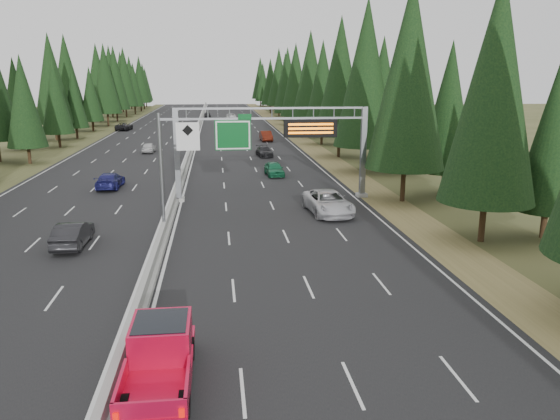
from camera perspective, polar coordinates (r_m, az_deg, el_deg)
The scene contains 19 objects.
road at distance 91.42m, azimuth -8.96°, elevation 7.08°, with size 32.00×260.00×0.08m, color black.
shoulder_right at distance 92.45m, azimuth 2.21°, elevation 7.30°, with size 3.60×260.00×0.06m, color olive.
shoulder_left at distance 93.82m, azimuth -19.96°, elevation 6.59°, with size 3.60×260.00×0.06m, color #39411E.
median_barrier at distance 91.38m, azimuth -8.97°, elevation 7.31°, with size 0.70×260.00×0.85m.
sign_gantry at distance 46.23m, azimuth -0.04°, elevation 7.46°, with size 16.75×0.98×7.80m.
hov_sign_pole at distance 36.29m, azimuth -11.41°, elevation 4.61°, with size 2.80×0.50×8.00m.
tree_row_right at distance 80.84m, azimuth 6.45°, elevation 13.09°, with size 12.37×243.29×18.94m.
tree_row_left at distance 94.77m, azimuth -22.96°, elevation 12.13°, with size 11.63×243.16×18.80m.
silver_minivan at distance 41.99m, azimuth 5.05°, elevation 0.80°, with size 2.90×6.30×1.75m, color silver.
red_pickup at distance 19.76m, azimuth -12.39°, elevation -14.11°, with size 2.15×6.02×1.96m.
car_ahead_green at distance 58.26m, azimuth -0.61°, elevation 4.33°, with size 1.74×4.33×1.48m, color #17643E.
car_ahead_dkred at distance 90.73m, azimuth -1.47°, elevation 7.73°, with size 1.73×4.95×1.63m, color #4D150B.
car_ahead_dkgrey at distance 72.80m, azimuth -1.66°, elevation 6.14°, with size 1.83×4.50×1.31m, color black.
car_ahead_white at distance 139.98m, azimuth -5.12°, elevation 9.73°, with size 2.34×5.08×1.41m, color silver.
car_ahead_far at distance 146.82m, azimuth -7.60°, elevation 9.85°, with size 1.69×4.20×1.43m, color black.
car_onc_near at distance 36.10m, azimuth -20.85°, elevation -2.37°, with size 1.64×4.70×1.55m, color black.
car_onc_blue at distance 54.04m, azimuth -17.34°, elevation 2.97°, with size 2.08×5.11×1.48m, color navy.
car_onc_white at distance 78.73m, azimuth -13.55°, elevation 6.37°, with size 1.67×4.14×1.41m, color #B8B8B8.
car_onc_far at distance 113.85m, azimuth -15.98°, elevation 8.40°, with size 2.54×5.51×1.53m, color black.
Camera 1 is at (3.60, -10.77, 10.27)m, focal length 35.00 mm.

